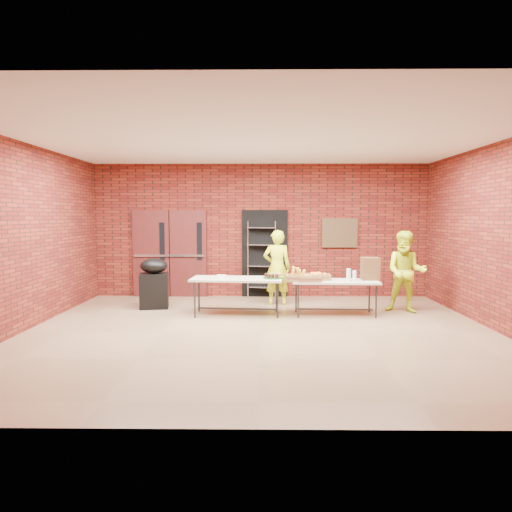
# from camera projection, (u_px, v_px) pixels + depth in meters

# --- Properties ---
(room) EXTENTS (8.08, 7.08, 3.28)m
(room) POSITION_uv_depth(u_px,v_px,m) (260.00, 237.00, 7.53)
(room) COLOR olive
(room) RESTS_ON ground
(double_doors) EXTENTS (1.78, 0.12, 2.10)m
(double_doors) POSITION_uv_depth(u_px,v_px,m) (170.00, 253.00, 11.02)
(double_doors) COLOR #471414
(double_doors) RESTS_ON room
(dark_doorway) EXTENTS (1.10, 0.06, 2.10)m
(dark_doorway) POSITION_uv_depth(u_px,v_px,m) (265.00, 253.00, 11.02)
(dark_doorway) COLOR black
(dark_doorway) RESTS_ON room
(bronze_plaque) EXTENTS (0.85, 0.04, 0.70)m
(bronze_plaque) POSITION_uv_depth(u_px,v_px,m) (340.00, 233.00, 10.94)
(bronze_plaque) COLOR #442E1B
(bronze_plaque) RESTS_ON room
(wire_rack) EXTENTS (0.70, 0.34, 1.83)m
(wire_rack) POSITION_uv_depth(u_px,v_px,m) (262.00, 260.00, 10.89)
(wire_rack) COLOR #B5B4BB
(wire_rack) RESTS_ON room
(table_left) EXTENTS (1.84, 0.88, 0.73)m
(table_left) POSITION_uv_depth(u_px,v_px,m) (237.00, 281.00, 8.98)
(table_left) COLOR #C2B294
(table_left) RESTS_ON room
(table_right) EXTENTS (1.70, 0.77, 0.69)m
(table_right) POSITION_uv_depth(u_px,v_px,m) (335.00, 283.00, 8.97)
(table_right) COLOR #C2B294
(table_right) RESTS_ON room
(basket_bananas) EXTENTS (0.50, 0.39, 0.16)m
(basket_bananas) POSITION_uv_depth(u_px,v_px,m) (299.00, 278.00, 8.88)
(basket_bananas) COLOR olive
(basket_bananas) RESTS_ON table_right
(basket_oranges) EXTENTS (0.46, 0.36, 0.14)m
(basket_oranges) POSITION_uv_depth(u_px,v_px,m) (318.00, 277.00, 9.05)
(basket_oranges) COLOR olive
(basket_oranges) RESTS_ON table_right
(basket_apples) EXTENTS (0.43, 0.33, 0.13)m
(basket_apples) POSITION_uv_depth(u_px,v_px,m) (310.00, 279.00, 8.82)
(basket_apples) COLOR olive
(basket_apples) RESTS_ON table_right
(muffin_tray) EXTENTS (0.42, 0.42, 0.10)m
(muffin_tray) POSITION_uv_depth(u_px,v_px,m) (273.00, 276.00, 8.95)
(muffin_tray) COLOR #134A14
(muffin_tray) RESTS_ON table_left
(napkin_box) EXTENTS (0.16, 0.11, 0.05)m
(napkin_box) POSITION_uv_depth(u_px,v_px,m) (221.00, 276.00, 9.04)
(napkin_box) COLOR white
(napkin_box) RESTS_ON table_left
(coffee_dispenser) EXTENTS (0.34, 0.30, 0.45)m
(coffee_dispenser) POSITION_uv_depth(u_px,v_px,m) (370.00, 269.00, 9.05)
(coffee_dispenser) COLOR #51371B
(coffee_dispenser) RESTS_ON table_right
(cup_stack_front) EXTENTS (0.08, 0.08, 0.25)m
(cup_stack_front) POSITION_uv_depth(u_px,v_px,m) (349.00, 275.00, 8.78)
(cup_stack_front) COLOR white
(cup_stack_front) RESTS_ON table_right
(cup_stack_mid) EXTENTS (0.07, 0.07, 0.22)m
(cup_stack_mid) POSITION_uv_depth(u_px,v_px,m) (354.00, 276.00, 8.77)
(cup_stack_mid) COLOR white
(cup_stack_mid) RESTS_ON table_right
(cup_stack_back) EXTENTS (0.08, 0.08, 0.23)m
(cup_stack_back) POSITION_uv_depth(u_px,v_px,m) (349.00, 275.00, 8.91)
(cup_stack_back) COLOR white
(cup_stack_back) RESTS_ON table_right
(covered_grill) EXTENTS (0.65, 0.57, 1.06)m
(covered_grill) POSITION_uv_depth(u_px,v_px,m) (154.00, 283.00, 9.67)
(covered_grill) COLOR black
(covered_grill) RESTS_ON room
(volunteer_woman) EXTENTS (0.60, 0.40, 1.65)m
(volunteer_woman) POSITION_uv_depth(u_px,v_px,m) (277.00, 268.00, 10.00)
(volunteer_woman) COLOR #CBDD18
(volunteer_woman) RESTS_ON room
(volunteer_man) EXTENTS (0.97, 0.87, 1.66)m
(volunteer_man) POSITION_uv_depth(u_px,v_px,m) (406.00, 272.00, 9.21)
(volunteer_man) COLOR #CBDD18
(volunteer_man) RESTS_ON room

